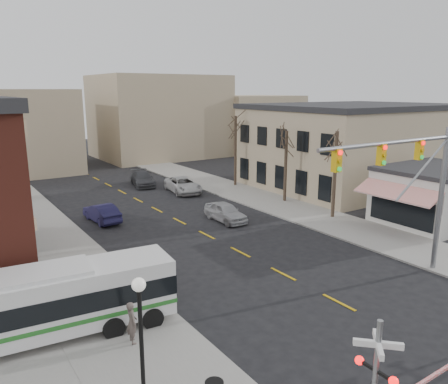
# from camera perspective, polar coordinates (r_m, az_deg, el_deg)

# --- Properties ---
(ground) EXTENTS (160.00, 160.00, 0.00)m
(ground) POSITION_cam_1_polar(r_m,az_deg,el_deg) (21.12, 18.99, -15.58)
(ground) COLOR black
(ground) RESTS_ON ground
(sidewalk_west) EXTENTS (5.00, 60.00, 0.12)m
(sidewalk_west) POSITION_cam_1_polar(r_m,az_deg,el_deg) (32.79, -22.41, -5.33)
(sidewalk_west) COLOR gray
(sidewalk_west) RESTS_ON ground
(sidewalk_east) EXTENTS (5.00, 60.00, 0.12)m
(sidewalk_east) POSITION_cam_1_polar(r_m,az_deg,el_deg) (40.68, 4.66, -0.87)
(sidewalk_east) COLOR gray
(sidewalk_east) RESTS_ON ground
(tan_building) EXTENTS (20.30, 15.30, 8.50)m
(tan_building) POSITION_cam_1_polar(r_m,az_deg,el_deg) (48.62, 16.41, 5.98)
(tan_building) COLOR tan
(tan_building) RESTS_ON ground
(awning_shop) EXTENTS (9.74, 6.20, 4.30)m
(awning_shop) POSITION_cam_1_polar(r_m,az_deg,el_deg) (36.73, 25.72, -0.31)
(awning_shop) COLOR beige
(awning_shop) RESTS_ON ground
(tree_east_a) EXTENTS (0.28, 0.28, 6.75)m
(tree_east_a) POSITION_cam_1_polar(r_m,az_deg,el_deg) (34.95, 14.27, 2.20)
(tree_east_a) COLOR #382B21
(tree_east_a) RESTS_ON sidewalk_east
(tree_east_b) EXTENTS (0.28, 0.28, 6.30)m
(tree_east_b) POSITION_cam_1_polar(r_m,az_deg,el_deg) (39.35, 8.05, 3.35)
(tree_east_b) COLOR #382B21
(tree_east_b) RESTS_ON sidewalk_east
(tree_east_c) EXTENTS (0.28, 0.28, 7.20)m
(tree_east_c) POSITION_cam_1_polar(r_m,az_deg,el_deg) (45.58, 1.50, 5.38)
(tree_east_c) COLOR #382B21
(tree_east_c) RESTS_ON sidewalk_east
(transit_bus) EXTENTS (11.28, 3.62, 2.85)m
(transit_bus) POSITION_cam_1_polar(r_m,az_deg,el_deg) (19.32, -23.48, -13.37)
(transit_bus) COLOR silver
(transit_bus) RESTS_ON ground
(traffic_signal_mast) EXTENTS (9.79, 0.30, 8.00)m
(traffic_signal_mast) POSITION_cam_1_polar(r_m,az_deg,el_deg) (23.96, 23.59, 2.02)
(traffic_signal_mast) COLOR gray
(traffic_signal_mast) RESTS_ON ground
(rr_crossing_west) EXTENTS (5.60, 1.36, 4.00)m
(rr_crossing_west) POSITION_cam_1_polar(r_m,az_deg,el_deg) (14.01, 20.18, -22.26)
(rr_crossing_west) COLOR gray
(rr_crossing_west) RESTS_ON ground
(street_lamp) EXTENTS (0.44, 0.44, 4.24)m
(street_lamp) POSITION_cam_1_polar(r_m,az_deg,el_deg) (14.24, -10.91, -15.39)
(street_lamp) COLOR black
(street_lamp) RESTS_ON sidewalk_west
(car_a) EXTENTS (1.74, 4.25, 1.44)m
(car_a) POSITION_cam_1_polar(r_m,az_deg,el_deg) (33.72, 0.20, -2.62)
(car_a) COLOR #A0A1A5
(car_a) RESTS_ON ground
(car_b) EXTENTS (1.77, 4.36, 1.41)m
(car_b) POSITION_cam_1_polar(r_m,az_deg,el_deg) (34.87, -15.67, -2.62)
(car_b) COLOR #1B193E
(car_b) RESTS_ON ground
(car_c) EXTENTS (3.20, 5.65, 1.49)m
(car_c) POSITION_cam_1_polar(r_m,az_deg,el_deg) (43.36, -5.37, 0.93)
(car_c) COLOR #B2B2B2
(car_c) RESTS_ON ground
(car_d) EXTENTS (3.17, 5.37, 1.46)m
(car_d) POSITION_cam_1_polar(r_m,az_deg,el_deg) (47.07, -10.59, 1.72)
(car_d) COLOR #404145
(car_d) RESTS_ON ground
(pedestrian_near) EXTENTS (0.47, 0.67, 1.74)m
(pedestrian_near) POSITION_cam_1_polar(r_m,az_deg,el_deg) (18.29, -11.95, -16.33)
(pedestrian_near) COLOR #564B45
(pedestrian_near) RESTS_ON sidewalk_west
(pedestrian_far) EXTENTS (1.05, 0.95, 1.75)m
(pedestrian_far) POSITION_cam_1_polar(r_m,az_deg,el_deg) (20.08, -16.65, -13.76)
(pedestrian_far) COLOR #2D3550
(pedestrian_far) RESTS_ON sidewalk_west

